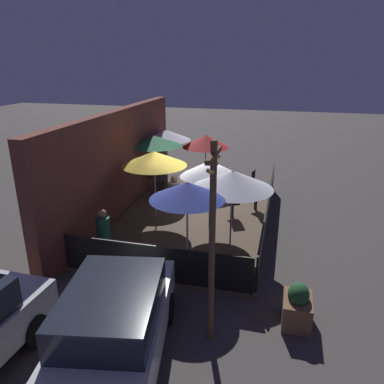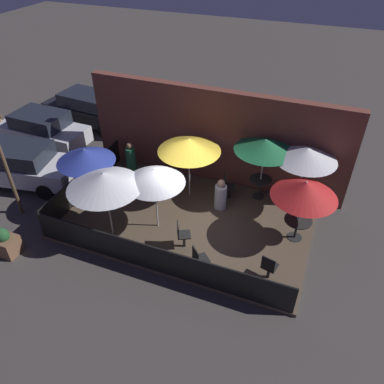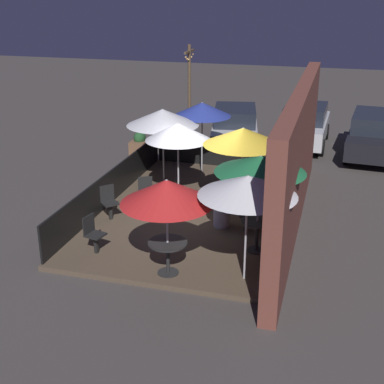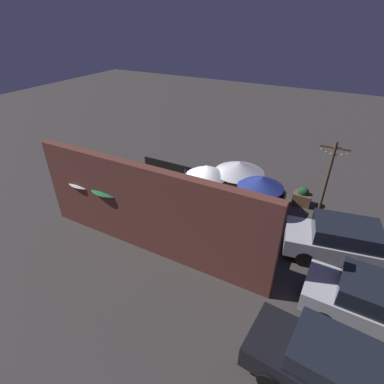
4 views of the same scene
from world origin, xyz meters
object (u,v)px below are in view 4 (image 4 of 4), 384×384
(parked_car_1, at_px, (376,305))
(patio_chair_2, at_px, (149,173))
(patron_1, at_px, (157,207))
(patio_umbrella_0, at_px, (115,162))
(patio_chair_1, at_px, (147,214))
(parked_car_2, at_px, (342,375))
(patio_umbrella_3, at_px, (92,173))
(parked_car_0, at_px, (343,241))
(dining_table_0, at_px, (118,186))
(dining_table_1, at_px, (121,211))
(patio_umbrella_6, at_px, (240,167))
(planter_box, at_px, (302,197))
(patron_0, at_px, (233,245))
(patio_umbrella_5, at_px, (261,182))
(patio_umbrella_4, at_px, (207,171))
(patio_umbrella_1, at_px, (116,180))
(patio_umbrella_2, at_px, (177,186))
(patio_chair_0, at_px, (184,178))
(light_post, at_px, (326,184))
(patio_chair_3, at_px, (191,187))

(parked_car_1, bearing_deg, patio_chair_2, -18.60)
(patron_1, bearing_deg, patio_umbrella_0, -87.11)
(patio_chair_1, distance_m, parked_car_2, 8.75)
(patio_umbrella_3, xyz_separation_m, parked_car_0, (-10.04, -2.25, -1.42))
(patron_1, bearing_deg, parked_car_1, 95.80)
(dining_table_0, xyz_separation_m, dining_table_1, (-1.58, 1.70, 0.01))
(patio_umbrella_6, xyz_separation_m, dining_table_0, (5.56, 1.95, -1.51))
(patio_chair_1, bearing_deg, patron_1, -120.08)
(patio_umbrella_0, relative_size, planter_box, 2.29)
(patio_umbrella_3, height_order, patron_0, patio_umbrella_3)
(patio_umbrella_0, distance_m, patio_umbrella_5, 6.91)
(patio_umbrella_4, xyz_separation_m, parked_car_1, (-7.05, 3.10, -1.29))
(patio_umbrella_1, distance_m, dining_table_1, 1.56)
(patio_umbrella_5, bearing_deg, patio_umbrella_2, 33.51)
(patio_chair_2, bearing_deg, patio_chair_0, 116.12)
(patio_umbrella_4, distance_m, light_post, 4.93)
(patio_umbrella_0, bearing_deg, patio_umbrella_3, 97.84)
(dining_table_0, distance_m, dining_table_1, 2.32)
(patio_umbrella_4, relative_size, patio_chair_3, 2.40)
(patio_umbrella_1, relative_size, patio_chair_2, 2.56)
(patio_umbrella_0, distance_m, patio_chair_3, 3.89)
(patio_umbrella_6, bearing_deg, patio_umbrella_5, 143.72)
(patio_umbrella_2, distance_m, patio_chair_0, 4.01)
(patio_umbrella_4, distance_m, dining_table_0, 4.70)
(patio_umbrella_6, bearing_deg, parked_car_0, 163.89)
(dining_table_0, bearing_deg, parked_car_0, -176.71)
(patio_umbrella_2, distance_m, patio_umbrella_6, 3.22)
(patio_umbrella_5, distance_m, dining_table_0, 7.07)
(patio_umbrella_6, bearing_deg, patio_chair_3, 6.45)
(patio_chair_0, bearing_deg, patio_umbrella_2, 70.29)
(patio_umbrella_2, distance_m, patio_umbrella_4, 1.98)
(patio_umbrella_6, bearing_deg, patron_1, 41.73)
(patio_umbrella_1, bearing_deg, parked_car_2, 162.30)
(patio_umbrella_6, distance_m, light_post, 3.61)
(patio_umbrella_6, height_order, light_post, light_post)
(patio_umbrella_3, bearing_deg, dining_table_1, 178.16)
(patio_chair_3, relative_size, light_post, 0.23)
(patio_chair_0, relative_size, patio_chair_1, 0.98)
(planter_box, xyz_separation_m, parked_car_0, (-2.01, 3.20, 0.43))
(patio_umbrella_1, height_order, light_post, light_post)
(patio_umbrella_5, bearing_deg, patio_umbrella_1, 27.40)
(patio_umbrella_3, relative_size, light_post, 0.58)
(patron_1, distance_m, parked_car_1, 8.80)
(light_post, bearing_deg, patio_chair_3, 4.13)
(patio_umbrella_1, xyz_separation_m, patron_0, (-5.10, -0.27, -1.57))
(patio_umbrella_1, xyz_separation_m, patron_1, (-1.13, -1.11, -1.66))
(parked_car_2, bearing_deg, patio_umbrella_5, -50.60)
(parked_car_0, bearing_deg, patio_umbrella_2, 2.47)
(patio_umbrella_1, xyz_separation_m, patio_chair_2, (1.12, -3.69, -1.67))
(patio_umbrella_1, height_order, patio_chair_0, patio_umbrella_1)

